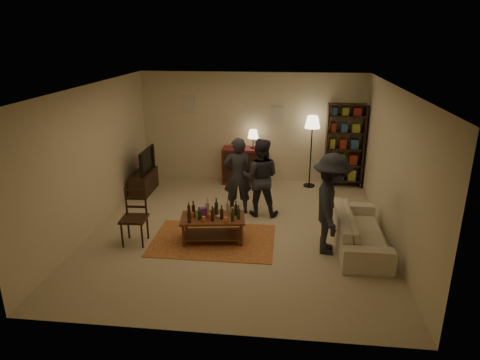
# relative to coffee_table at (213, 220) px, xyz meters

# --- Properties ---
(floor) EXTENTS (6.00, 6.00, 0.00)m
(floor) POSITION_rel_coffee_table_xyz_m (0.40, 0.49, -0.41)
(floor) COLOR #C6B793
(floor) RESTS_ON ground
(room_shell) EXTENTS (6.00, 6.00, 6.00)m
(room_shell) POSITION_rel_coffee_table_xyz_m (-0.25, 3.47, 1.40)
(room_shell) COLOR beige
(room_shell) RESTS_ON ground
(rug) EXTENTS (2.20, 1.50, 0.01)m
(rug) POSITION_rel_coffee_table_xyz_m (0.00, -0.00, -0.41)
(rug) COLOR maroon
(rug) RESTS_ON ground
(coffee_table) EXTENTS (1.21, 0.77, 0.80)m
(coffee_table) POSITION_rel_coffee_table_xyz_m (0.00, 0.00, 0.00)
(coffee_table) COLOR brown
(coffee_table) RESTS_ON ground
(dining_chair) EXTENTS (0.46, 0.46, 1.01)m
(dining_chair) POSITION_rel_coffee_table_xyz_m (-1.37, -0.18, 0.12)
(dining_chair) COLOR black
(dining_chair) RESTS_ON ground
(tv_stand) EXTENTS (0.40, 1.00, 1.06)m
(tv_stand) POSITION_rel_coffee_table_xyz_m (-2.04, 2.29, -0.03)
(tv_stand) COLOR black
(tv_stand) RESTS_ON ground
(dresser) EXTENTS (1.00, 0.50, 1.36)m
(dresser) POSITION_rel_coffee_table_xyz_m (0.21, 3.20, 0.06)
(dresser) COLOR maroon
(dresser) RESTS_ON ground
(bookshelf) EXTENTS (0.90, 0.34, 2.02)m
(bookshelf) POSITION_rel_coffee_table_xyz_m (2.65, 3.27, 0.62)
(bookshelf) COLOR black
(bookshelf) RESTS_ON ground
(floor_lamp) EXTENTS (0.36, 0.36, 1.74)m
(floor_lamp) POSITION_rel_coffee_table_xyz_m (1.85, 3.14, 1.06)
(floor_lamp) COLOR black
(floor_lamp) RESTS_ON ground
(sofa) EXTENTS (0.81, 2.08, 0.61)m
(sofa) POSITION_rel_coffee_table_xyz_m (2.60, 0.09, -0.11)
(sofa) COLOR beige
(sofa) RESTS_ON ground
(person_left) EXTENTS (0.65, 0.49, 1.61)m
(person_left) POSITION_rel_coffee_table_xyz_m (0.30, 1.33, 0.39)
(person_left) COLOR #27282F
(person_left) RESTS_ON ground
(person_right) EXTENTS (0.81, 0.64, 1.61)m
(person_right) POSITION_rel_coffee_table_xyz_m (0.76, 1.29, 0.39)
(person_right) COLOR #292931
(person_right) RESTS_ON ground
(person_by_sofa) EXTENTS (0.72, 1.16, 1.74)m
(person_by_sofa) POSITION_rel_coffee_table_xyz_m (2.04, -0.17, 0.46)
(person_by_sofa) COLOR #23242A
(person_by_sofa) RESTS_ON ground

